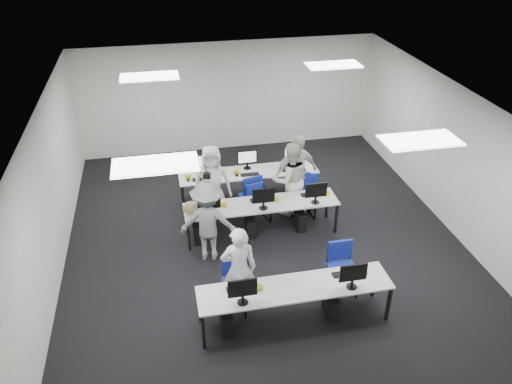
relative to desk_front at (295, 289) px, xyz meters
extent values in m
plane|color=black|center=(0.00, 2.40, -0.68)|extent=(9.00, 9.00, 0.00)
plane|color=white|center=(0.00, 2.40, 2.32)|extent=(9.00, 9.00, 0.00)
cube|color=silver|center=(0.00, 6.90, 0.82)|extent=(8.00, 0.02, 3.00)
cube|color=silver|center=(0.00, -2.10, 0.82)|extent=(8.00, 0.02, 3.00)
cube|color=silver|center=(-4.00, 2.40, 0.82)|extent=(0.02, 9.00, 3.00)
cube|color=silver|center=(4.00, 2.40, 0.82)|extent=(0.02, 9.00, 3.00)
cube|color=white|center=(-2.00, 0.40, 2.30)|extent=(1.20, 0.60, 0.02)
cube|color=white|center=(2.00, 0.40, 2.30)|extent=(1.20, 0.60, 0.02)
cube|color=white|center=(-2.00, 4.40, 2.30)|extent=(1.20, 0.60, 0.02)
cube|color=white|center=(2.00, 4.40, 2.30)|extent=(1.20, 0.60, 0.02)
cube|color=silver|center=(0.00, 0.00, 0.03)|extent=(3.20, 0.70, 0.03)
cube|color=black|center=(-1.55, -0.30, -0.33)|extent=(0.05, 0.05, 0.70)
cube|color=black|center=(-1.55, 0.30, -0.33)|extent=(0.05, 0.05, 0.70)
cube|color=black|center=(1.55, -0.30, -0.33)|extent=(0.05, 0.05, 0.70)
cube|color=black|center=(1.55, 0.30, -0.33)|extent=(0.05, 0.05, 0.70)
cube|color=silver|center=(0.00, 2.60, 0.03)|extent=(3.20, 0.70, 0.03)
cube|color=black|center=(-1.55, 2.30, -0.33)|extent=(0.05, 0.05, 0.70)
cube|color=black|center=(-1.55, 2.90, -0.33)|extent=(0.05, 0.05, 0.70)
cube|color=black|center=(1.55, 2.30, -0.33)|extent=(0.05, 0.05, 0.70)
cube|color=black|center=(1.55, 2.90, -0.33)|extent=(0.05, 0.05, 0.70)
cube|color=silver|center=(0.00, 4.00, 0.03)|extent=(3.20, 0.70, 0.03)
cube|color=black|center=(-1.55, 3.70, -0.33)|extent=(0.05, 0.05, 0.70)
cube|color=black|center=(-1.55, 4.30, -0.33)|extent=(0.05, 0.05, 0.70)
cube|color=black|center=(1.55, 3.70, -0.33)|extent=(0.05, 0.05, 0.70)
cube|color=black|center=(1.55, 4.30, -0.33)|extent=(0.05, 0.05, 0.70)
cube|color=#0B1C9A|center=(-0.90, -0.18, 0.35)|extent=(0.46, 0.04, 0.32)
cube|color=black|center=(-0.90, 0.14, 0.06)|extent=(0.42, 0.14, 0.02)
ellipsoid|color=black|center=(-0.60, 0.14, 0.07)|extent=(0.07, 0.10, 0.04)
cube|color=black|center=(-1.15, 0.00, -0.47)|extent=(0.18, 0.40, 0.42)
cube|color=white|center=(0.90, -0.18, 0.35)|extent=(0.46, 0.04, 0.32)
cube|color=black|center=(0.90, 0.14, 0.06)|extent=(0.42, 0.14, 0.02)
ellipsoid|color=black|center=(1.20, 0.14, 0.07)|extent=(0.07, 0.10, 0.04)
cube|color=black|center=(0.65, 0.00, -0.47)|extent=(0.18, 0.40, 0.42)
cube|color=white|center=(-1.10, 2.42, 0.35)|extent=(0.46, 0.04, 0.32)
cube|color=black|center=(-1.10, 2.74, 0.06)|extent=(0.42, 0.14, 0.02)
ellipsoid|color=black|center=(-0.80, 2.74, 0.07)|extent=(0.07, 0.10, 0.04)
cube|color=black|center=(-1.35, 2.60, -0.47)|extent=(0.18, 0.40, 0.42)
cube|color=white|center=(0.00, 2.42, 0.35)|extent=(0.46, 0.04, 0.32)
cube|color=black|center=(0.00, 2.74, 0.06)|extent=(0.42, 0.14, 0.02)
ellipsoid|color=black|center=(0.30, 2.74, 0.07)|extent=(0.07, 0.10, 0.04)
cube|color=black|center=(-0.25, 2.60, -0.47)|extent=(0.18, 0.40, 0.42)
cube|color=white|center=(1.10, 2.42, 0.35)|extent=(0.46, 0.04, 0.32)
cube|color=black|center=(1.10, 2.74, 0.06)|extent=(0.42, 0.14, 0.02)
ellipsoid|color=black|center=(1.40, 2.74, 0.07)|extent=(0.07, 0.10, 0.04)
cube|color=black|center=(0.85, 2.60, -0.47)|extent=(0.18, 0.40, 0.42)
cube|color=white|center=(-1.10, 4.18, 0.35)|extent=(0.46, 0.04, 0.32)
cube|color=black|center=(-1.10, 3.86, 0.06)|extent=(0.42, 0.14, 0.02)
ellipsoid|color=black|center=(-1.40, 3.86, 0.07)|extent=(0.07, 0.10, 0.04)
cube|color=black|center=(-0.85, 4.00, -0.47)|extent=(0.18, 0.40, 0.42)
cube|color=white|center=(0.00, 4.18, 0.35)|extent=(0.46, 0.04, 0.32)
cube|color=black|center=(0.00, 3.86, 0.06)|extent=(0.42, 0.14, 0.02)
ellipsoid|color=black|center=(-0.30, 3.86, 0.07)|extent=(0.07, 0.10, 0.04)
cube|color=black|center=(0.25, 4.00, -0.47)|extent=(0.18, 0.40, 0.42)
cube|color=white|center=(1.10, 4.18, 0.35)|extent=(0.46, 0.04, 0.32)
cube|color=black|center=(1.10, 3.86, 0.06)|extent=(0.42, 0.14, 0.02)
ellipsoid|color=black|center=(0.80, 3.86, 0.07)|extent=(0.07, 0.10, 0.04)
cube|color=black|center=(1.35, 4.00, -0.47)|extent=(0.18, 0.40, 0.42)
cube|color=navy|center=(-0.93, 0.50, -0.20)|extent=(0.56, 0.55, 0.06)
cube|color=navy|center=(-0.87, 0.71, 0.08)|extent=(0.44, 0.17, 0.38)
cube|color=navy|center=(1.03, 0.54, -0.19)|extent=(0.48, 0.46, 0.06)
cube|color=navy|center=(1.03, 0.75, 0.09)|extent=(0.45, 0.06, 0.39)
cube|color=navy|center=(-1.14, 3.04, -0.24)|extent=(0.51, 0.49, 0.06)
cube|color=navy|center=(-1.10, 3.23, 0.02)|extent=(0.41, 0.14, 0.35)
cube|color=navy|center=(0.01, 3.10, -0.18)|extent=(0.57, 0.56, 0.06)
cube|color=navy|center=(-0.04, 3.31, 0.10)|extent=(0.45, 0.17, 0.39)
cube|color=navy|center=(1.03, 3.06, -0.19)|extent=(0.50, 0.48, 0.06)
cube|color=navy|center=(1.02, 3.27, 0.09)|extent=(0.45, 0.08, 0.39)
cube|color=navy|center=(-1.06, 3.52, -0.25)|extent=(0.46, 0.45, 0.06)
cube|color=navy|center=(-1.04, 3.33, -0.01)|extent=(0.39, 0.11, 0.33)
cube|color=navy|center=(-0.08, 3.38, -0.23)|extent=(0.52, 0.51, 0.06)
cube|color=navy|center=(-0.03, 3.19, 0.02)|extent=(0.41, 0.16, 0.35)
cube|color=navy|center=(1.24, 3.51, -0.22)|extent=(0.47, 0.45, 0.06)
cube|color=navy|center=(1.22, 3.31, 0.05)|extent=(0.43, 0.08, 0.36)
ellipsoid|color=olive|center=(-1.45, 2.51, 0.19)|extent=(0.35, 0.23, 0.29)
imported|color=silver|center=(-0.84, 0.51, 0.15)|extent=(0.62, 0.43, 1.66)
imported|color=silver|center=(0.77, 3.24, 0.18)|extent=(0.91, 0.74, 1.72)
imported|color=silver|center=(-0.91, 3.46, 0.17)|extent=(0.88, 0.61, 1.71)
imported|color=silver|center=(0.93, 3.34, 0.25)|extent=(1.17, 0.77, 1.86)
imported|color=slate|center=(-1.18, 2.00, 0.16)|extent=(1.20, 0.85, 1.69)
cube|color=black|center=(-1.14, 2.18, 1.06)|extent=(0.18, 0.21, 0.10)
camera|label=1|loc=(-1.86, -5.91, 5.54)|focal=35.00mm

